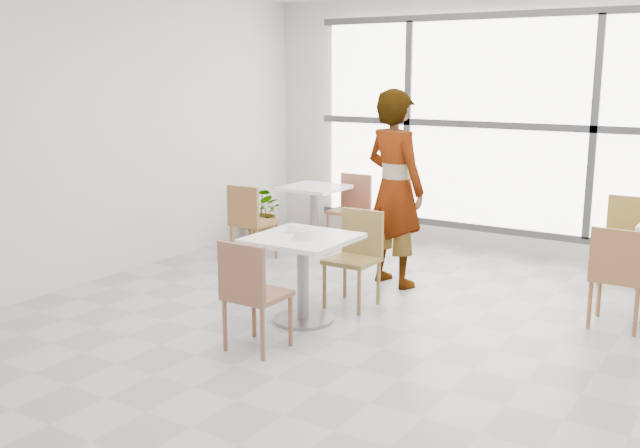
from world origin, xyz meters
The scene contains 16 objects.
floor centered at (0.00, 0.00, 0.00)m, with size 7.00×7.00×0.00m, color #9E9EA5.
wall_back centered at (0.00, 3.50, 1.50)m, with size 6.00×6.00×0.00m, color silver.
wall_left centered at (-3.00, 0.00, 1.50)m, with size 7.00×7.00×0.00m, color silver.
window centered at (0.00, 3.44, 1.50)m, with size 4.60×0.07×2.52m.
main_table centered at (-0.49, 0.20, 0.52)m, with size 0.80×0.80×0.75m.
chair_near centered at (-0.44, -0.58, 0.50)m, with size 0.42×0.42×0.87m.
chair_far centered at (-0.35, 0.86, 0.50)m, with size 0.42×0.42×0.87m.
oatmeal_bowl centered at (-0.43, 0.12, 0.79)m, with size 0.21×0.21×0.09m.
coffee_cup centered at (-0.65, 0.26, 0.78)m, with size 0.16×0.13×0.07m.
person centered at (-0.36, 1.62, 0.97)m, with size 0.71×0.47×1.95m, color black.
bg_table_left centered at (-1.89, 2.52, 0.49)m, with size 0.70×0.70×0.75m.
bg_chair_left_near centered at (-2.13, 1.54, 0.50)m, with size 0.42×0.42×0.87m.
bg_chair_left_far centered at (-1.56, 2.85, 0.50)m, with size 0.42×0.42×0.87m.
bg_chair_right_near centered at (1.79, 1.44, 0.50)m, with size 0.42×0.42×0.87m.
bg_chair_right_far centered at (1.58, 2.95, 0.50)m, with size 0.42×0.42×0.87m.
plant_left centered at (-2.70, 2.55, 0.34)m, with size 0.62×0.53×0.69m, color #457434.
Camera 1 is at (2.83, -4.71, 2.11)m, focal length 40.67 mm.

